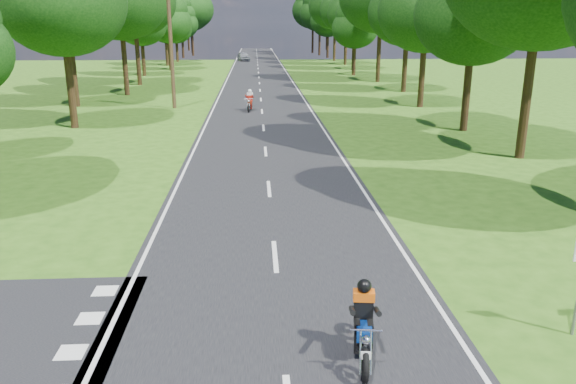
{
  "coord_description": "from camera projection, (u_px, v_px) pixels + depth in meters",
  "views": [
    {
      "loc": [
        -0.43,
        -11.08,
        5.68
      ],
      "look_at": [
        0.45,
        4.0,
        1.1
      ],
      "focal_mm": 35.0,
      "sensor_mm": 36.0,
      "label": 1
    }
  ],
  "objects": [
    {
      "name": "ground",
      "position": [
        278.0,
        293.0,
        12.25
      ],
      "size": [
        160.0,
        160.0,
        0.0
      ],
      "primitive_type": "plane",
      "color": "#2B5513",
      "rests_on": "ground"
    },
    {
      "name": "telegraph_pole",
      "position": [
        171.0,
        47.0,
        37.49
      ],
      "size": [
        1.2,
        0.26,
        8.0
      ],
      "color": "#382616",
      "rests_on": "ground"
    },
    {
      "name": "rider_near_blue",
      "position": [
        364.0,
        321.0,
        9.71
      ],
      "size": [
        0.78,
        1.75,
        1.41
      ],
      "primitive_type": null,
      "rotation": [
        0.0,
        0.0,
        -0.13
      ],
      "color": "navy",
      "rests_on": "main_road"
    },
    {
      "name": "rider_far_red",
      "position": [
        250.0,
        100.0,
        37.12
      ],
      "size": [
        0.75,
        1.76,
        1.42
      ],
      "primitive_type": null,
      "rotation": [
        0.0,
        0.0,
        -0.11
      ],
      "color": "#B92C0E",
      "rests_on": "main_road"
    },
    {
      "name": "main_road",
      "position": [
        259.0,
        77.0,
        60.02
      ],
      "size": [
        7.0,
        140.0,
        0.02
      ],
      "primitive_type": "cube",
      "color": "black",
      "rests_on": "ground"
    },
    {
      "name": "treeline",
      "position": [
        269.0,
        0.0,
        67.32
      ],
      "size": [
        40.0,
        115.35,
        14.78
      ],
      "color": "black",
      "rests_on": "ground"
    },
    {
      "name": "road_markings",
      "position": [
        258.0,
        79.0,
        58.22
      ],
      "size": [
        7.4,
        140.0,
        0.01
      ],
      "color": "silver",
      "rests_on": "main_road"
    },
    {
      "name": "distant_car",
      "position": [
        244.0,
        56.0,
        85.6
      ],
      "size": [
        2.29,
        4.18,
        1.35
      ],
      "primitive_type": "imported",
      "rotation": [
        0.0,
        0.0,
        0.19
      ],
      "color": "#A5A8AC",
      "rests_on": "main_road"
    }
  ]
}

